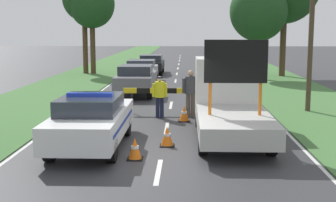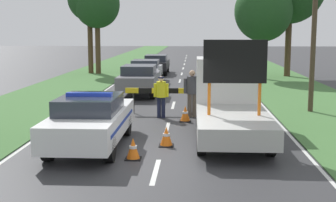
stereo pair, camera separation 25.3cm
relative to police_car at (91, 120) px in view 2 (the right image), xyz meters
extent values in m
plane|color=#333335|center=(2.00, -1.01, -0.77)|extent=(160.00, 160.00, 0.00)
cube|color=silver|center=(2.00, -2.24, -0.77)|extent=(0.12, 2.01, 0.01)
cube|color=silver|center=(2.00, 2.60, -0.77)|extent=(0.12, 2.01, 0.01)
cube|color=silver|center=(2.00, 7.45, -0.77)|extent=(0.12, 2.01, 0.01)
cube|color=silver|center=(2.00, 12.29, -0.77)|extent=(0.12, 2.01, 0.01)
cube|color=silver|center=(2.00, 17.13, -0.77)|extent=(0.12, 2.01, 0.01)
cube|color=silver|center=(2.00, 21.97, -0.77)|extent=(0.12, 2.01, 0.01)
cube|color=silver|center=(2.00, 26.82, -0.77)|extent=(0.12, 2.01, 0.01)
cube|color=silver|center=(2.00, 31.66, -0.77)|extent=(0.12, 2.01, 0.01)
cube|color=silver|center=(2.00, 36.50, -0.77)|extent=(0.12, 2.01, 0.01)
cube|color=silver|center=(2.00, 41.34, -0.77)|extent=(0.12, 2.01, 0.01)
cube|color=silver|center=(2.00, 46.19, -0.77)|extent=(0.12, 2.01, 0.01)
cube|color=silver|center=(-1.90, 14.33, -0.77)|extent=(0.10, 64.21, 0.01)
cube|color=silver|center=(5.91, 14.33, -0.77)|extent=(0.10, 64.21, 0.01)
cube|color=#427038|center=(-4.34, 18.99, -0.76)|extent=(4.67, 120.00, 0.03)
cube|color=#427038|center=(8.35, 18.99, -0.76)|extent=(4.67, 120.00, 0.03)
cube|color=white|center=(0.00, 0.02, -0.09)|extent=(1.80, 4.78, 0.69)
cube|color=#282D38|center=(0.00, -0.13, 0.48)|extent=(1.59, 2.20, 0.44)
cylinder|color=black|center=(-0.78, 1.50, -0.43)|extent=(0.24, 0.68, 0.68)
cylinder|color=black|center=(0.78, 1.50, -0.43)|extent=(0.24, 0.68, 0.68)
cylinder|color=black|center=(-0.78, -1.47, -0.43)|extent=(0.24, 0.68, 0.68)
cylinder|color=black|center=(0.78, -1.47, -0.43)|extent=(0.24, 0.68, 0.68)
cube|color=#1E38C6|center=(0.00, -0.13, 0.75)|extent=(1.26, 0.24, 0.10)
cube|color=#193399|center=(0.00, 0.02, -0.05)|extent=(1.81, 3.92, 0.10)
cube|color=black|center=(0.00, 2.45, -0.16)|extent=(0.99, 0.08, 0.41)
cube|color=white|center=(4.01, 2.93, 0.59)|extent=(2.05, 1.74, 1.97)
cube|color=#232833|center=(4.01, 3.78, 0.95)|extent=(1.74, 0.04, 0.87)
cube|color=#B2B2AD|center=(4.01, 0.12, -0.12)|extent=(2.05, 3.89, 0.55)
cylinder|color=#D16619|center=(3.31, 0.12, 0.61)|extent=(0.09, 0.09, 0.90)
cylinder|color=#D16619|center=(4.70, 0.12, 0.61)|extent=(0.09, 0.09, 0.90)
cube|color=black|center=(4.01, 0.12, 1.65)|extent=(1.73, 0.12, 1.19)
cylinder|color=black|center=(3.10, 2.93, -0.39)|extent=(0.24, 0.76, 0.76)
cylinder|color=black|center=(4.91, 2.93, -0.39)|extent=(0.24, 0.76, 0.76)
cylinder|color=black|center=(3.10, -0.66, -0.39)|extent=(0.24, 0.76, 0.76)
cylinder|color=black|center=(4.91, -0.66, -0.39)|extent=(0.24, 0.76, 0.76)
cylinder|color=black|center=(0.51, 5.39, -0.37)|extent=(0.07, 0.07, 0.81)
cylinder|color=black|center=(3.03, 5.39, -0.37)|extent=(0.07, 0.07, 0.81)
cube|color=yellow|center=(0.46, 5.39, 0.14)|extent=(0.52, 0.08, 0.20)
cube|color=black|center=(0.98, 5.39, 0.14)|extent=(0.52, 0.08, 0.20)
cube|color=yellow|center=(1.50, 5.39, 0.14)|extent=(0.52, 0.08, 0.20)
cube|color=black|center=(2.03, 5.39, 0.14)|extent=(0.52, 0.08, 0.20)
cube|color=yellow|center=(2.55, 5.39, 0.14)|extent=(0.52, 0.08, 0.20)
cube|color=black|center=(3.08, 5.39, 0.14)|extent=(0.52, 0.08, 0.20)
cylinder|color=#191E38|center=(1.59, 4.50, -0.38)|extent=(0.15, 0.15, 0.78)
cylinder|color=#191E38|center=(1.75, 4.50, -0.38)|extent=(0.15, 0.15, 0.78)
cylinder|color=yellow|center=(1.67, 4.50, 0.30)|extent=(0.36, 0.36, 0.59)
cylinder|color=yellow|center=(1.45, 4.50, 0.27)|extent=(0.12, 0.12, 0.50)
cylinder|color=yellow|center=(1.89, 4.50, 0.27)|extent=(0.12, 0.12, 0.50)
sphere|color=beige|center=(1.67, 4.50, 0.69)|extent=(0.20, 0.20, 0.20)
cylinder|color=#141933|center=(1.67, 4.50, 0.75)|extent=(0.23, 0.23, 0.05)
cylinder|color=brown|center=(2.73, 4.74, -0.33)|extent=(0.17, 0.17, 0.88)
cylinder|color=brown|center=(2.92, 4.74, -0.33)|extent=(0.17, 0.17, 0.88)
cylinder|color=#3D3D42|center=(2.83, 4.74, 0.45)|extent=(0.41, 0.41, 0.66)
cylinder|color=#3D3D42|center=(2.57, 4.74, 0.41)|extent=(0.13, 0.13, 0.56)
cylinder|color=#3D3D42|center=(3.08, 4.74, 0.41)|extent=(0.13, 0.13, 0.56)
sphere|color=tan|center=(2.83, 4.74, 0.89)|extent=(0.23, 0.23, 0.23)
cube|color=black|center=(2.11, 0.20, -0.76)|extent=(0.41, 0.41, 0.03)
cone|color=orange|center=(2.11, 0.20, -0.47)|extent=(0.35, 0.35, 0.54)
cylinder|color=white|center=(2.11, 0.20, -0.44)|extent=(0.20, 0.20, 0.08)
cube|color=black|center=(-0.32, 5.98, -0.76)|extent=(0.37, 0.37, 0.03)
cone|color=orange|center=(-0.32, 5.98, -0.50)|extent=(0.32, 0.32, 0.49)
cylinder|color=white|center=(-0.32, 5.98, -0.47)|extent=(0.18, 0.18, 0.07)
cube|color=black|center=(1.34, -1.21, -0.76)|extent=(0.40, 0.40, 0.03)
cone|color=orange|center=(1.34, -1.21, -0.48)|extent=(0.34, 0.34, 0.53)
cylinder|color=white|center=(1.34, -1.21, -0.45)|extent=(0.19, 0.19, 0.07)
cube|color=black|center=(2.59, 3.83, -0.76)|extent=(0.41, 0.41, 0.03)
cone|color=orange|center=(2.59, 3.83, -0.47)|extent=(0.35, 0.35, 0.54)
cylinder|color=white|center=(2.59, 3.83, -0.44)|extent=(0.20, 0.20, 0.08)
cube|color=black|center=(2.99, 5.35, -0.76)|extent=(0.37, 0.37, 0.03)
cone|color=orange|center=(2.99, 5.35, -0.50)|extent=(0.32, 0.32, 0.49)
cylinder|color=white|center=(2.99, 5.35, -0.47)|extent=(0.18, 0.18, 0.07)
cube|color=slate|center=(0.16, 10.51, -0.03)|extent=(1.80, 4.33, 0.68)
cube|color=#282D38|center=(0.16, 10.38, 0.53)|extent=(1.58, 1.99, 0.45)
cylinder|color=black|center=(-0.62, 11.85, -0.37)|extent=(0.24, 0.80, 0.80)
cylinder|color=black|center=(0.94, 11.85, -0.37)|extent=(0.24, 0.80, 0.80)
cylinder|color=black|center=(-0.62, 9.17, -0.37)|extent=(0.24, 0.80, 0.80)
cylinder|color=black|center=(0.94, 9.17, -0.37)|extent=(0.24, 0.80, 0.80)
cube|color=#B2B2B7|center=(-0.09, 16.11, -0.12)|extent=(1.81, 4.28, 0.64)
cube|color=#282D38|center=(-0.09, 15.98, 0.43)|extent=(1.59, 1.97, 0.44)
cylinder|color=black|center=(-0.87, 17.43, -0.44)|extent=(0.24, 0.67, 0.67)
cylinder|color=black|center=(0.69, 17.43, -0.44)|extent=(0.24, 0.67, 0.67)
cylinder|color=black|center=(-0.87, 14.78, -0.44)|extent=(0.24, 0.67, 0.67)
cylinder|color=black|center=(0.69, 14.78, -0.44)|extent=(0.24, 0.67, 0.67)
cube|color=black|center=(0.11, 21.88, -0.10)|extent=(1.73, 4.52, 0.57)
cube|color=#282D38|center=(0.11, 21.75, 0.42)|extent=(1.52, 2.08, 0.46)
cylinder|color=black|center=(-0.63, 23.28, -0.38)|extent=(0.24, 0.78, 0.78)
cylinder|color=black|center=(0.86, 23.28, -0.38)|extent=(0.24, 0.78, 0.78)
cylinder|color=black|center=(-0.63, 20.48, -0.38)|extent=(0.24, 0.78, 0.78)
cylinder|color=black|center=(0.86, 20.48, -0.38)|extent=(0.24, 0.78, 0.78)
cylinder|color=#4C3823|center=(-4.20, 21.63, 1.16)|extent=(0.38, 0.38, 3.85)
ellipsoid|color=#1E471E|center=(-4.20, 21.63, 4.33)|extent=(3.33, 3.33, 3.49)
cylinder|color=#4C3823|center=(9.44, 20.38, 1.42)|extent=(0.42, 0.42, 4.38)
cylinder|color=#4C3823|center=(-4.82, 21.91, 1.39)|extent=(0.38, 0.38, 4.33)
cylinder|color=#4C3823|center=(7.40, 18.52, 0.76)|extent=(0.39, 0.39, 3.05)
ellipsoid|color=#1E471E|center=(7.40, 18.52, 3.69)|extent=(3.76, 3.76, 3.95)
cylinder|color=#473828|center=(7.58, 6.04, 2.40)|extent=(0.20, 0.20, 6.34)
camera|label=1|loc=(2.62, -12.78, 2.53)|focal=50.00mm
camera|label=2|loc=(2.87, -12.77, 2.53)|focal=50.00mm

